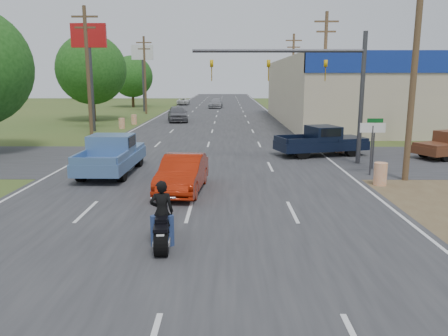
{
  "coord_description": "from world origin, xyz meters",
  "views": [
    {
      "loc": [
        1.32,
        -6.58,
        4.56
      ],
      "look_at": [
        1.21,
        9.36,
        1.3
      ],
      "focal_mm": 35.0,
      "sensor_mm": 36.0,
      "label": 1
    }
  ],
  "objects_px": {
    "distant_car_silver": "(216,103)",
    "red_convertible": "(183,174)",
    "rider": "(162,216)",
    "distant_car_grey": "(178,114)",
    "motorcycle": "(162,229)",
    "navy_pickup": "(323,141)",
    "distant_car_white": "(183,101)",
    "blue_pickup": "(112,154)"
  },
  "relations": [
    {
      "from": "red_convertible",
      "to": "navy_pickup",
      "type": "xyz_separation_m",
      "value": [
        7.63,
        8.75,
        0.16
      ]
    },
    {
      "from": "blue_pickup",
      "to": "distant_car_grey",
      "type": "height_order",
      "value": "blue_pickup"
    },
    {
      "from": "red_convertible",
      "to": "distant_car_silver",
      "type": "xyz_separation_m",
      "value": [
        0.0,
        53.02,
        -0.0
      ]
    },
    {
      "from": "navy_pickup",
      "to": "distant_car_white",
      "type": "xyz_separation_m",
      "value": [
        -13.63,
        52.61,
        -0.29
      ]
    },
    {
      "from": "red_convertible",
      "to": "distant_car_grey",
      "type": "height_order",
      "value": "distant_car_grey"
    },
    {
      "from": "navy_pickup",
      "to": "blue_pickup",
      "type": "bearing_deg",
      "value": -81.98
    },
    {
      "from": "motorcycle",
      "to": "rider",
      "type": "bearing_deg",
      "value": 90.0
    },
    {
      "from": "motorcycle",
      "to": "navy_pickup",
      "type": "relative_size",
      "value": 0.41
    },
    {
      "from": "motorcycle",
      "to": "distant_car_silver",
      "type": "distance_m",
      "value": 59.09
    },
    {
      "from": "blue_pickup",
      "to": "navy_pickup",
      "type": "xyz_separation_m",
      "value": [
        11.45,
        5.11,
        -0.05
      ]
    },
    {
      "from": "blue_pickup",
      "to": "distant_car_grey",
      "type": "relative_size",
      "value": 1.14
    },
    {
      "from": "motorcycle",
      "to": "blue_pickup",
      "type": "xyz_separation_m",
      "value": [
        -3.86,
        9.7,
        0.43
      ]
    },
    {
      "from": "distant_car_silver",
      "to": "distant_car_white",
      "type": "distance_m",
      "value": 10.26
    },
    {
      "from": "blue_pickup",
      "to": "distant_car_grey",
      "type": "bearing_deg",
      "value": 90.65
    },
    {
      "from": "rider",
      "to": "distant_car_silver",
      "type": "relative_size",
      "value": 0.35
    },
    {
      "from": "red_convertible",
      "to": "distant_car_white",
      "type": "height_order",
      "value": "red_convertible"
    },
    {
      "from": "distant_car_grey",
      "to": "distant_car_silver",
      "type": "bearing_deg",
      "value": 71.97
    },
    {
      "from": "red_convertible",
      "to": "distant_car_silver",
      "type": "bearing_deg",
      "value": 94.59
    },
    {
      "from": "distant_car_silver",
      "to": "motorcycle",
      "type": "bearing_deg",
      "value": -86.7
    },
    {
      "from": "distant_car_grey",
      "to": "rider",
      "type": "bearing_deg",
      "value": -93.48
    },
    {
      "from": "red_convertible",
      "to": "blue_pickup",
      "type": "relative_size",
      "value": 0.79
    },
    {
      "from": "navy_pickup",
      "to": "distant_car_silver",
      "type": "bearing_deg",
      "value": 173.75
    },
    {
      "from": "motorcycle",
      "to": "distant_car_silver",
      "type": "xyz_separation_m",
      "value": [
        -0.04,
        59.09,
        0.21
      ]
    },
    {
      "from": "distant_car_white",
      "to": "navy_pickup",
      "type": "bearing_deg",
      "value": 104.31
    },
    {
      "from": "rider",
      "to": "distant_car_white",
      "type": "bearing_deg",
      "value": -90.31
    },
    {
      "from": "rider",
      "to": "distant_car_grey",
      "type": "distance_m",
      "value": 36.29
    },
    {
      "from": "distant_car_grey",
      "to": "distant_car_white",
      "type": "bearing_deg",
      "value": 85.28
    },
    {
      "from": "navy_pickup",
      "to": "distant_car_grey",
      "type": "xyz_separation_m",
      "value": [
        -11.19,
        21.37,
        -0.04
      ]
    },
    {
      "from": "navy_pickup",
      "to": "distant_car_white",
      "type": "height_order",
      "value": "navy_pickup"
    },
    {
      "from": "red_convertible",
      "to": "motorcycle",
      "type": "relative_size",
      "value": 1.91
    },
    {
      "from": "red_convertible",
      "to": "blue_pickup",
      "type": "xyz_separation_m",
      "value": [
        -3.82,
        3.64,
        0.21
      ]
    },
    {
      "from": "rider",
      "to": "distant_car_silver",
      "type": "height_order",
      "value": "rider"
    },
    {
      "from": "red_convertible",
      "to": "rider",
      "type": "distance_m",
      "value": 6.0
    },
    {
      "from": "distant_car_silver",
      "to": "red_convertible",
      "type": "bearing_deg",
      "value": -86.74
    },
    {
      "from": "rider",
      "to": "blue_pickup",
      "type": "relative_size",
      "value": 0.31
    },
    {
      "from": "red_convertible",
      "to": "motorcycle",
      "type": "xyz_separation_m",
      "value": [
        0.04,
        -6.06,
        -0.21
      ]
    },
    {
      "from": "motorcycle",
      "to": "distant_car_grey",
      "type": "distance_m",
      "value": 36.36
    },
    {
      "from": "distant_car_grey",
      "to": "distant_car_white",
      "type": "height_order",
      "value": "distant_car_grey"
    },
    {
      "from": "distant_car_white",
      "to": "distant_car_silver",
      "type": "bearing_deg",
      "value": 125.57
    },
    {
      "from": "distant_car_grey",
      "to": "blue_pickup",
      "type": "bearing_deg",
      "value": -99.72
    },
    {
      "from": "red_convertible",
      "to": "motorcycle",
      "type": "height_order",
      "value": "red_convertible"
    },
    {
      "from": "rider",
      "to": "distant_car_white",
      "type": "relative_size",
      "value": 0.4
    }
  ]
}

